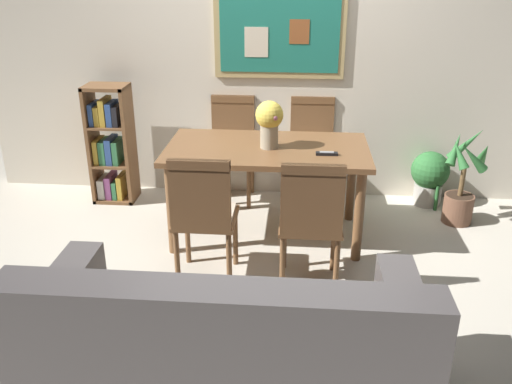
# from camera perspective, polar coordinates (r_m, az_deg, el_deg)

# --- Properties ---
(ground_plane) EXTENTS (12.00, 12.00, 0.00)m
(ground_plane) POSITION_cam_1_polar(r_m,az_deg,el_deg) (3.96, 0.91, -7.26)
(ground_plane) COLOR beige
(wall_back_with_painting) EXTENTS (5.20, 0.14, 2.60)m
(wall_back_with_painting) POSITION_cam_1_polar(r_m,az_deg,el_deg) (4.79, 2.15, 14.74)
(wall_back_with_painting) COLOR beige
(wall_back_with_painting) RESTS_ON ground_plane
(dining_table) EXTENTS (1.50, 0.83, 0.73)m
(dining_table) POSITION_cam_1_polar(r_m,az_deg,el_deg) (4.07, 1.18, 3.45)
(dining_table) COLOR brown
(dining_table) RESTS_ON ground_plane
(dining_chair_far_left) EXTENTS (0.40, 0.41, 0.91)m
(dining_chair_far_left) POSITION_cam_1_polar(r_m,az_deg,el_deg) (4.83, -2.53, 5.48)
(dining_chair_far_left) COLOR brown
(dining_chair_far_left) RESTS_ON ground_plane
(dining_chair_near_right) EXTENTS (0.40, 0.41, 0.91)m
(dining_chair_near_right) POSITION_cam_1_polar(r_m,az_deg,el_deg) (3.42, 5.79, -2.41)
(dining_chair_near_right) COLOR brown
(dining_chair_near_right) RESTS_ON ground_plane
(dining_chair_near_left) EXTENTS (0.40, 0.41, 0.91)m
(dining_chair_near_left) POSITION_cam_1_polar(r_m,az_deg,el_deg) (3.49, -5.52, -1.86)
(dining_chair_near_left) COLOR brown
(dining_chair_near_left) RESTS_ON ground_plane
(dining_chair_far_right) EXTENTS (0.40, 0.41, 0.91)m
(dining_chair_far_right) POSITION_cam_1_polar(r_m,az_deg,el_deg) (4.82, 5.83, 5.32)
(dining_chair_far_right) COLOR brown
(dining_chair_far_right) RESTS_ON ground_plane
(leather_couch) EXTENTS (1.80, 0.84, 0.84)m
(leather_couch) POSITION_cam_1_polar(r_m,az_deg,el_deg) (2.66, -3.18, -16.56)
(leather_couch) COLOR #514C4C
(leather_couch) RESTS_ON ground_plane
(bookshelf) EXTENTS (0.36, 0.28, 1.04)m
(bookshelf) POSITION_cam_1_polar(r_m,az_deg,el_deg) (4.94, -14.98, 4.60)
(bookshelf) COLOR brown
(bookshelf) RESTS_ON ground_plane
(potted_ivy) EXTENTS (0.33, 0.33, 0.57)m
(potted_ivy) POSITION_cam_1_polar(r_m,az_deg,el_deg) (4.99, 17.72, 1.58)
(potted_ivy) COLOR #B2ADA3
(potted_ivy) RESTS_ON ground_plane
(potted_palm) EXTENTS (0.35, 0.37, 0.79)m
(potted_palm) POSITION_cam_1_polar(r_m,az_deg,el_deg) (4.70, 20.73, 0.53)
(potted_palm) COLOR brown
(potted_palm) RESTS_ON ground_plane
(flower_vase) EXTENTS (0.21, 0.21, 0.35)m
(flower_vase) POSITION_cam_1_polar(r_m,az_deg,el_deg) (3.97, 1.35, 7.52)
(flower_vase) COLOR tan
(flower_vase) RESTS_ON dining_table
(tv_remote) EXTENTS (0.16, 0.05, 0.02)m
(tv_remote) POSITION_cam_1_polar(r_m,az_deg,el_deg) (3.90, 7.43, 4.01)
(tv_remote) COLOR black
(tv_remote) RESTS_ON dining_table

